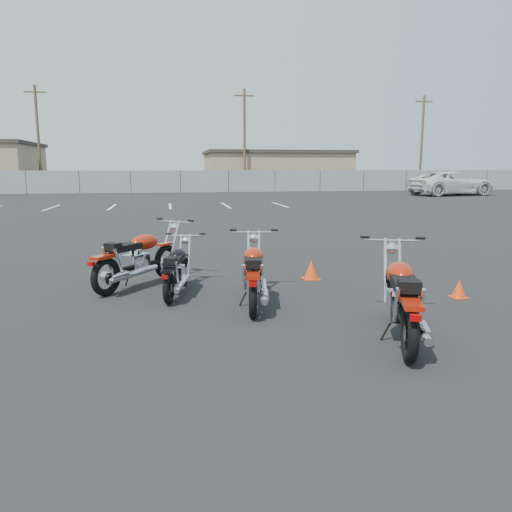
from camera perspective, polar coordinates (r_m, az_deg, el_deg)
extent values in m
plane|color=black|center=(7.46, -0.71, -5.77)|extent=(120.00, 120.00, 0.00)
torus|color=black|center=(9.43, -10.24, -0.61)|extent=(0.48, 0.56, 0.63)
cylinder|color=silver|center=(9.43, -10.24, -0.61)|extent=(0.19, 0.20, 0.17)
torus|color=black|center=(8.33, -16.76, -2.29)|extent=(0.48, 0.56, 0.63)
cylinder|color=silver|center=(8.33, -16.76, -2.29)|extent=(0.19, 0.20, 0.17)
cube|color=black|center=(8.86, -13.30, -1.14)|extent=(0.77, 0.92, 0.06)
cube|color=silver|center=(8.81, -13.55, -0.79)|extent=(0.48, 0.49, 0.31)
cylinder|color=silver|center=(8.77, -13.60, 0.41)|extent=(0.33, 0.33, 0.28)
ellipsoid|color=#9A1C09|center=(8.93, -12.60, 1.57)|extent=(0.63, 0.67, 0.27)
cube|color=black|center=(8.57, -14.80, 0.98)|extent=(0.57, 0.62, 0.10)
cube|color=black|center=(8.37, -16.03, 1.01)|extent=(0.30, 0.29, 0.13)
cube|color=#9A1C09|center=(8.25, -16.98, -0.09)|extent=(0.42, 0.46, 0.05)
cube|color=#9A1C09|center=(9.38, -10.30, 1.37)|extent=(0.33, 0.36, 0.04)
cylinder|color=silver|center=(8.30, -15.47, -0.43)|extent=(0.16, 0.18, 0.41)
cylinder|color=silver|center=(8.48, -16.70, -0.28)|extent=(0.16, 0.18, 0.41)
cylinder|color=silver|center=(8.53, -13.85, -2.01)|extent=(0.79, 0.96, 0.13)
cylinder|color=silver|center=(8.29, -15.41, -2.28)|extent=(0.33, 0.37, 0.14)
cylinder|color=silver|center=(9.41, -9.38, 1.46)|extent=(0.30, 0.35, 0.82)
cylinder|color=silver|center=(9.53, -10.27, 1.54)|extent=(0.30, 0.35, 0.82)
sphere|color=silver|center=(9.57, -9.25, 3.24)|extent=(0.23, 0.23, 0.17)
cylinder|color=silver|center=(9.57, -9.19, 3.88)|extent=(0.59, 0.48, 0.03)
cylinder|color=black|center=(9.33, -7.50, 4.02)|extent=(0.12, 0.11, 0.04)
cylinder|color=black|center=(9.78, -10.98, 4.20)|extent=(0.12, 0.11, 0.04)
cylinder|color=black|center=(8.92, -14.40, -2.41)|extent=(0.14, 0.12, 0.31)
cube|color=#990505|center=(8.08, -18.32, -0.86)|extent=(0.12, 0.11, 0.06)
torus|color=black|center=(8.81, -8.26, -1.67)|extent=(0.20, 0.52, 0.52)
cylinder|color=silver|center=(8.81, -8.26, -1.67)|extent=(0.11, 0.15, 0.14)
torus|color=black|center=(7.62, -9.95, -3.58)|extent=(0.20, 0.52, 0.52)
cylinder|color=silver|center=(7.62, -9.95, -3.58)|extent=(0.11, 0.15, 0.14)
cube|color=black|center=(8.20, -9.05, -2.32)|extent=(0.28, 0.90, 0.05)
cube|color=silver|center=(8.15, -9.12, -2.03)|extent=(0.31, 0.37, 0.26)
cylinder|color=silver|center=(8.12, -9.15, -0.96)|extent=(0.21, 0.25, 0.23)
ellipsoid|color=black|center=(8.29, -8.90, 0.12)|extent=(0.36, 0.54, 0.22)
cube|color=black|center=(7.90, -9.47, -0.53)|extent=(0.32, 0.51, 0.09)
cube|color=black|center=(7.68, -9.80, -0.57)|extent=(0.22, 0.19, 0.10)
cube|color=black|center=(7.54, -10.04, -1.61)|extent=(0.23, 0.39, 0.04)
cube|color=black|center=(8.76, -8.30, 0.06)|extent=(0.17, 0.31, 0.03)
cylinder|color=silver|center=(7.67, -9.04, -1.80)|extent=(0.08, 0.16, 0.34)
cylinder|color=silver|center=(7.72, -10.55, -1.78)|extent=(0.08, 0.16, 0.34)
cylinder|color=silver|center=(7.94, -8.42, -3.10)|extent=(0.28, 0.94, 0.11)
cylinder|color=silver|center=(7.68, -8.80, -3.44)|extent=(0.17, 0.32, 0.11)
cylinder|color=silver|center=(8.84, -7.69, 0.20)|extent=(0.11, 0.34, 0.68)
cylinder|color=silver|center=(8.87, -8.67, 0.21)|extent=(0.11, 0.34, 0.68)
sphere|color=silver|center=(8.96, -8.06, 1.77)|extent=(0.16, 0.16, 0.14)
cylinder|color=silver|center=(8.96, -8.05, 2.33)|extent=(0.59, 0.15, 0.03)
cylinder|color=black|center=(8.89, -6.17, 2.53)|extent=(0.11, 0.05, 0.03)
cylinder|color=black|center=(9.00, -9.97, 2.53)|extent=(0.11, 0.05, 0.03)
cylinder|color=black|center=(8.18, -9.96, -3.55)|extent=(0.14, 0.05, 0.26)
cube|color=#990505|center=(7.34, -10.39, -2.39)|extent=(0.10, 0.07, 0.05)
torus|color=black|center=(8.20, -0.26, -2.18)|extent=(0.21, 0.60, 0.59)
cylinder|color=silver|center=(8.20, -0.26, -2.18)|extent=(0.13, 0.17, 0.16)
torus|color=black|center=(6.80, -0.34, -4.74)|extent=(0.21, 0.60, 0.59)
cylinder|color=silver|center=(6.80, -0.34, -4.74)|extent=(0.13, 0.17, 0.16)
cube|color=black|center=(7.49, -0.30, -3.05)|extent=(0.28, 1.04, 0.06)
cube|color=silver|center=(7.43, -0.30, -2.69)|extent=(0.34, 0.42, 0.30)
cylinder|color=silver|center=(7.39, -0.30, -1.34)|extent=(0.24, 0.28, 0.26)
ellipsoid|color=#9A1C09|center=(7.59, -0.29, 0.02)|extent=(0.40, 0.62, 0.25)
cube|color=black|center=(7.13, -0.32, -0.80)|extent=(0.35, 0.58, 0.10)
cube|color=black|center=(6.88, -0.34, -0.87)|extent=(0.25, 0.21, 0.12)
cube|color=#9A1C09|center=(6.71, -0.35, -2.22)|extent=(0.25, 0.44, 0.05)
cube|color=#9A1C09|center=(8.14, -0.26, -0.04)|extent=(0.19, 0.35, 0.04)
cylinder|color=silver|center=(6.89, 0.65, -2.44)|extent=(0.08, 0.19, 0.39)
cylinder|color=silver|center=(6.89, -1.32, -2.44)|extent=(0.08, 0.19, 0.39)
cylinder|color=silver|center=(7.22, 0.94, -4.04)|extent=(0.28, 1.09, 0.13)
cylinder|color=silver|center=(6.90, 0.98, -4.52)|extent=(0.18, 0.36, 0.13)
cylinder|color=silver|center=(8.25, 0.36, 0.14)|extent=(0.11, 0.40, 0.78)
cylinder|color=silver|center=(8.25, -0.88, 0.14)|extent=(0.11, 0.40, 0.78)
sphere|color=silver|center=(8.37, -0.25, 2.06)|extent=(0.18, 0.18, 0.16)
cylinder|color=silver|center=(8.37, -0.25, 2.75)|extent=(0.69, 0.15, 0.03)
cylinder|color=black|center=(8.35, 2.12, 2.99)|extent=(0.12, 0.06, 0.04)
cylinder|color=black|center=(8.36, -2.63, 2.99)|extent=(0.12, 0.06, 0.04)
cylinder|color=black|center=(7.44, -1.37, -4.62)|extent=(0.16, 0.05, 0.30)
cube|color=#990505|center=(6.48, -0.37, -3.25)|extent=(0.11, 0.08, 0.06)
torus|color=black|center=(6.99, 15.33, -4.51)|extent=(0.31, 0.64, 0.64)
cylinder|color=silver|center=(6.99, 15.33, -4.51)|extent=(0.16, 0.20, 0.17)
torus|color=black|center=(5.53, 17.16, -8.49)|extent=(0.31, 0.64, 0.64)
cylinder|color=silver|center=(5.53, 17.16, -8.49)|extent=(0.16, 0.20, 0.17)
cube|color=black|center=(6.24, 16.15, -5.89)|extent=(0.46, 1.09, 0.06)
cube|color=silver|center=(6.18, 16.25, -5.46)|extent=(0.41, 0.48, 0.32)
cylinder|color=silver|center=(6.13, 16.33, -3.73)|extent=(0.29, 0.32, 0.28)
ellipsoid|color=#9A1C09|center=(6.33, 16.11, -1.91)|extent=(0.51, 0.69, 0.27)
cube|color=black|center=(5.84, 16.74, -3.14)|extent=(0.45, 0.64, 0.11)
cube|color=black|center=(5.58, 17.13, -3.33)|extent=(0.28, 0.26, 0.13)
cube|color=#9A1C09|center=(5.41, 17.38, -5.20)|extent=(0.32, 0.48, 0.05)
cube|color=#9A1C09|center=(6.92, 15.46, -1.82)|extent=(0.25, 0.39, 0.04)
cylinder|color=silver|center=(5.62, 18.36, -5.41)|extent=(0.11, 0.20, 0.42)
cylinder|color=silver|center=(5.58, 15.77, -5.38)|extent=(0.11, 0.20, 0.42)
cylinder|color=silver|center=(5.99, 18.14, -7.33)|extent=(0.47, 1.14, 0.14)
cylinder|color=silver|center=(5.66, 18.71, -8.14)|extent=(0.24, 0.40, 0.14)
cylinder|color=silver|center=(7.05, 16.11, -1.59)|extent=(0.18, 0.42, 0.84)
cylinder|color=silver|center=(7.03, 14.56, -1.55)|extent=(0.18, 0.42, 0.84)
sphere|color=silver|center=(7.16, 15.28, 0.87)|extent=(0.22, 0.22, 0.17)
cylinder|color=silver|center=(7.16, 15.30, 1.73)|extent=(0.71, 0.27, 0.03)
cylinder|color=black|center=(7.19, 18.28, 1.95)|extent=(0.13, 0.08, 0.04)
cylinder|color=black|center=(7.10, 12.36, 2.13)|extent=(0.13, 0.08, 0.04)
cylinder|color=black|center=(6.18, 14.81, -7.94)|extent=(0.17, 0.08, 0.32)
cube|color=#990505|center=(5.17, 17.80, -6.73)|extent=(0.12, 0.09, 0.06)
cone|color=#EA3A0C|center=(9.27, 6.34, -1.52)|extent=(0.27, 0.27, 0.34)
cube|color=#EA3A0C|center=(9.31, 6.32, -2.58)|extent=(0.30, 0.30, 0.01)
cone|color=#EA3A0C|center=(8.56, 22.19, -3.43)|extent=(0.22, 0.22, 0.28)
cube|color=#EA3A0C|center=(8.59, 22.13, -4.36)|extent=(0.24, 0.24, 0.01)
cone|color=#EA3A0C|center=(9.64, -8.86, -1.32)|extent=(0.23, 0.23, 0.28)
cube|color=#EA3A0C|center=(9.67, -8.84, -2.17)|extent=(0.25, 0.25, 0.01)
cube|color=gray|center=(42.11, -8.63, 8.42)|extent=(80.00, 0.04, 1.80)
cylinder|color=black|center=(43.46, -24.79, 7.67)|extent=(0.06, 0.06, 1.80)
cylinder|color=black|center=(42.64, -19.54, 7.98)|extent=(0.06, 0.06, 1.80)
cylinder|color=black|center=(42.19, -14.12, 8.24)|extent=(0.06, 0.06, 1.80)
cylinder|color=black|center=(42.11, -8.63, 8.42)|extent=(0.06, 0.06, 1.80)
cylinder|color=black|center=(42.41, -3.16, 8.53)|extent=(0.06, 0.06, 1.80)
cylinder|color=black|center=(43.08, 2.19, 8.56)|extent=(0.06, 0.06, 1.80)
cylinder|color=black|center=(44.10, 7.33, 8.53)|extent=(0.06, 0.06, 1.80)
cylinder|color=black|center=(45.46, 12.20, 8.43)|extent=(0.06, 0.06, 1.80)
cylinder|color=black|center=(47.12, 16.75, 8.28)|extent=(0.06, 0.06, 1.80)
cylinder|color=black|center=(49.04, 20.97, 8.10)|extent=(0.06, 0.06, 1.80)
cylinder|color=black|center=(51.21, 24.85, 7.89)|extent=(0.06, 0.06, 1.80)
cube|color=#9C8364|center=(52.28, 2.24, 9.71)|extent=(14.00, 9.00, 3.40)
cube|color=#36302D|center=(52.31, 2.25, 11.73)|extent=(14.40, 9.40, 0.30)
cylinder|color=#4E3A24|center=(48.37, -23.62, 12.18)|extent=(0.24, 0.24, 9.00)
cube|color=#4E3A24|center=(48.72, -23.95, 16.75)|extent=(1.80, 0.12, 0.12)
cylinder|color=#4E3A24|center=(46.70, -1.32, 13.10)|extent=(0.24, 0.24, 9.00)
cube|color=#4E3A24|center=(47.06, -1.34, 17.85)|extent=(1.80, 0.12, 0.12)
cylinder|color=#4E3A24|center=(53.44, 18.41, 12.22)|extent=(0.24, 0.24, 9.00)
cube|color=#4E3A24|center=(53.76, 18.65, 16.37)|extent=(1.80, 0.12, 0.12)
cube|color=silver|center=(27.77, -22.31, 5.13)|extent=(0.12, 4.00, 0.01)
cube|color=silver|center=(27.30, -16.12, 5.42)|extent=(0.12, 4.00, 0.01)
cube|color=silver|center=(27.15, -9.79, 5.64)|extent=(0.12, 4.00, 0.01)
cube|color=silver|center=(27.34, -3.46, 5.80)|extent=(0.12, 4.00, 0.01)
cube|color=silver|center=(27.85, 2.71, 5.88)|extent=(0.12, 4.00, 0.01)
imported|color=silver|center=(40.00, 21.47, 8.46)|extent=(3.96, 7.64, 2.77)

